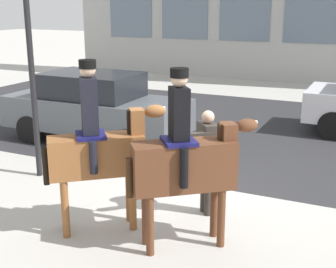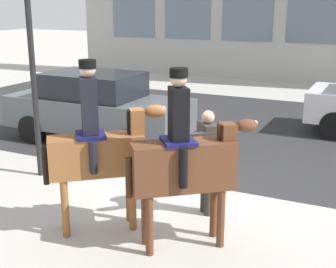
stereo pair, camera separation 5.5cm
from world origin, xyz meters
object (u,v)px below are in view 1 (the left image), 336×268
object	(u,v)px
mounted_horse_lead	(99,148)
traffic_light	(28,31)
pedestrian_bystander	(206,154)
street_car_near_lane	(95,107)
mounted_horse_companion	(186,160)

from	to	relation	value
mounted_horse_lead	traffic_light	distance (m)	3.11
pedestrian_bystander	street_car_near_lane	bearing A→B (deg)	-78.17
mounted_horse_lead	pedestrian_bystander	bearing A→B (deg)	3.61
mounted_horse_lead	pedestrian_bystander	world-z (taller)	mounted_horse_lead
traffic_light	pedestrian_bystander	bearing A→B (deg)	-3.41
mounted_horse_companion	traffic_light	size ratio (longest dim) A/B	0.60
mounted_horse_companion	street_car_near_lane	xyz separation A→B (m)	(-3.98, 3.79, -0.39)
mounted_horse_lead	traffic_light	xyz separation A→B (m)	(-2.34, 1.37, 1.53)
pedestrian_bystander	street_car_near_lane	xyz separation A→B (m)	(-3.88, 2.71, -0.15)
mounted_horse_companion	pedestrian_bystander	world-z (taller)	mounted_horse_companion
mounted_horse_lead	traffic_light	world-z (taller)	traffic_light
pedestrian_bystander	traffic_light	world-z (taller)	traffic_light
street_car_near_lane	traffic_light	size ratio (longest dim) A/B	1.07
mounted_horse_lead	traffic_light	bearing A→B (deg)	110.31
mounted_horse_companion	street_car_near_lane	size ratio (longest dim) A/B	0.56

